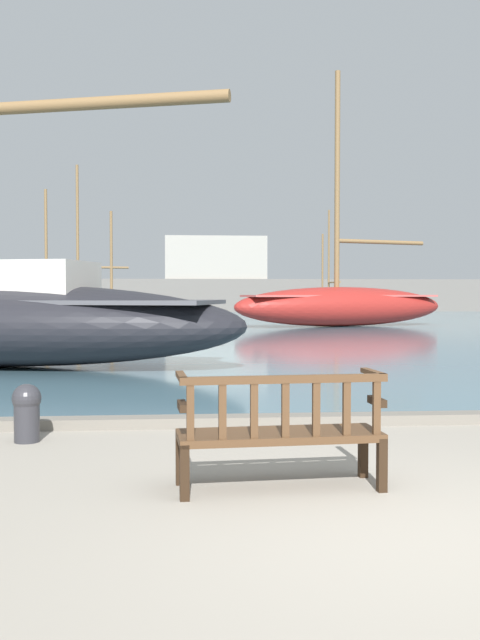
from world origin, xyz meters
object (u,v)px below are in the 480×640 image
(sailboat_outer_starboard, at_px, (82,308))
(mooring_bollard, at_px, (27,410))
(sailboat_outer_port, at_px, (342,305))
(park_bench, at_px, (280,430))
(sailboat_mid_port, at_px, (329,306))

(sailboat_outer_starboard, bearing_deg, mooring_bollard, -83.15)
(sailboat_outer_starboard, height_order, sailboat_outer_port, sailboat_outer_port)
(park_bench, relative_size, sailboat_outer_starboard, 0.21)
(park_bench, height_order, mooring_bollard, park_bench)
(sailboat_mid_port, bearing_deg, sailboat_outer_port, -99.60)
(sailboat_mid_port, bearing_deg, park_bench, -102.30)
(park_bench, xyz_separation_m, sailboat_outer_port, (6.26, 25.52, 0.57))
(park_bench, relative_size, sailboat_outer_port, 0.15)
(sailboat_mid_port, distance_m, mooring_bollard, 39.29)
(sailboat_mid_port, relative_size, mooring_bollard, 11.30)
(park_bench, relative_size, sailboat_mid_port, 0.24)
(park_bench, height_order, sailboat_outer_port, sailboat_outer_port)
(sailboat_outer_starboard, height_order, mooring_bollard, sailboat_outer_starboard)
(mooring_bollard, bearing_deg, sailboat_mid_port, 73.70)
(park_bench, xyz_separation_m, sailboat_mid_port, (8.65, 39.69, 0.28))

